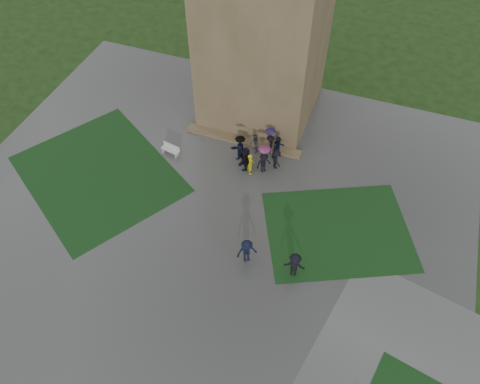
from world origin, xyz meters
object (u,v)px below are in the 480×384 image
(bench, at_px, (171,149))
(pedestrian_mid, at_px, (247,251))
(tower, at_px, (266,0))
(pedestrian_near, at_px, (294,265))

(bench, relative_size, pedestrian_mid, 0.77)
(tower, relative_size, pedestrian_mid, 9.44)
(tower, bearing_deg, pedestrian_mid, -75.10)
(tower, distance_m, bench, 12.17)
(pedestrian_mid, bearing_deg, pedestrian_near, -33.62)
(tower, height_order, pedestrian_mid, tower)
(tower, distance_m, pedestrian_near, 17.46)
(pedestrian_mid, distance_m, pedestrian_near, 2.92)
(bench, height_order, pedestrian_near, pedestrian_near)
(pedestrian_mid, xyz_separation_m, pedestrian_near, (2.92, 0.07, 0.01))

